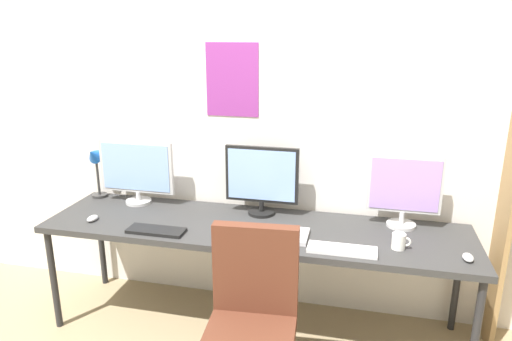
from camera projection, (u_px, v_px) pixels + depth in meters
The scene contains 12 objects.
wall_back at pixel (269, 126), 3.17m from camera, with size 5.08×0.11×2.60m.
desk at pixel (254, 232), 2.96m from camera, with size 2.68×0.68×0.74m.
monitor_left at pixel (136, 170), 3.27m from camera, with size 0.54×0.18×0.45m.
monitor_center at pixel (262, 179), 3.07m from camera, with size 0.49×0.18×0.46m.
monitor_right at pixel (404, 189), 2.87m from camera, with size 0.44×0.18×0.46m.
desk_lamp at pixel (95, 163), 3.36m from camera, with size 0.11×0.15×0.40m.
keyboard_left at pixel (156, 231), 2.85m from camera, with size 0.35×0.13×0.02m, color black.
keyboard_right at pixel (342, 250), 2.60m from camera, with size 0.38×0.13×0.02m, color silver.
mouse_left_side at pixel (92, 218), 3.02m from camera, with size 0.06×0.10×0.03m, color silver.
mouse_right_side at pixel (468, 257), 2.50m from camera, with size 0.06×0.10×0.03m, color silver.
laptop_closed at pixel (281, 234), 2.79m from camera, with size 0.32×0.22×0.02m, color silver.
coffee_mug at pixel (399, 241), 2.63m from camera, with size 0.11×0.08×0.09m.
Camera 1 is at (0.64, -2.04, 1.92)m, focal length 32.82 mm.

